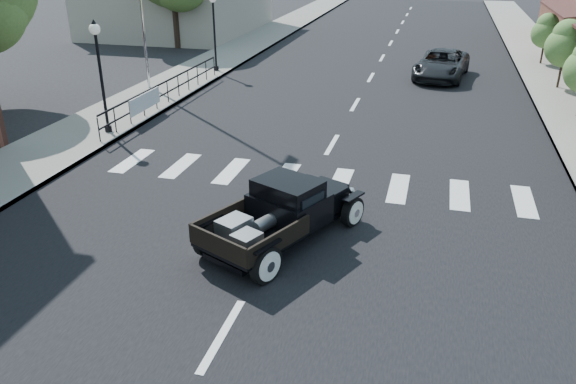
# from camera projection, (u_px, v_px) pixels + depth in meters

# --- Properties ---
(ground) EXTENTS (120.00, 120.00, 0.00)m
(ground) POSITION_uv_depth(u_px,v_px,m) (272.00, 250.00, 12.24)
(ground) COLOR black
(ground) RESTS_ON ground
(road) EXTENTS (14.00, 80.00, 0.02)m
(road) POSITION_uv_depth(u_px,v_px,m) (365.00, 87.00, 25.43)
(road) COLOR black
(road) RESTS_ON ground
(road_markings) EXTENTS (12.00, 60.00, 0.06)m
(road_markings) POSITION_uv_depth(u_px,v_px,m) (347.00, 119.00, 21.03)
(road_markings) COLOR silver
(road_markings) RESTS_ON ground
(sidewalk_left) EXTENTS (3.00, 80.00, 0.15)m
(sidewalk_left) POSITION_uv_depth(u_px,v_px,m) (192.00, 75.00, 27.39)
(sidewalk_left) COLOR gray
(sidewalk_left) RESTS_ON ground
(sidewalk_right) EXTENTS (3.00, 80.00, 0.15)m
(sidewalk_right) POSITION_uv_depth(u_px,v_px,m) (568.00, 99.00, 23.41)
(sidewalk_right) COLOR gray
(sidewalk_right) RESTS_ON ground
(railing) EXTENTS (0.08, 10.00, 1.00)m
(railing) POSITION_uv_depth(u_px,v_px,m) (167.00, 90.00, 22.47)
(railing) COLOR black
(railing) RESTS_ON sidewalk_left
(banner) EXTENTS (0.04, 2.20, 0.60)m
(banner) POSITION_uv_depth(u_px,v_px,m) (146.00, 108.00, 20.78)
(banner) COLOR silver
(banner) RESTS_ON sidewalk_left
(lamp_post_b) EXTENTS (0.36, 0.36, 3.71)m
(lamp_post_b) POSITION_uv_depth(u_px,v_px,m) (101.00, 78.00, 18.47)
(lamp_post_b) COLOR black
(lamp_post_b) RESTS_ON sidewalk_left
(lamp_post_c) EXTENTS (0.36, 0.36, 3.71)m
(lamp_post_c) POSITION_uv_depth(u_px,v_px,m) (214.00, 32.00, 27.26)
(lamp_post_c) COLOR black
(lamp_post_c) RESTS_ON sidewalk_left
(small_tree_d) EXTENTS (1.69, 1.69, 2.82)m
(small_tree_d) POSITION_uv_depth(u_px,v_px,m) (564.00, 55.00, 24.27)
(small_tree_d) COLOR #4A7234
(small_tree_d) RESTS_ON sidewalk_right
(small_tree_e) EXTENTS (1.48, 1.48, 2.46)m
(small_tree_e) POSITION_uv_depth(u_px,v_px,m) (545.00, 40.00, 29.07)
(small_tree_e) COLOR #4A7234
(small_tree_e) RESTS_ON sidewalk_right
(hotrod_pickup) EXTENTS (3.55, 4.65, 1.46)m
(hotrod_pickup) POSITION_uv_depth(u_px,v_px,m) (282.00, 212.00, 12.29)
(hotrod_pickup) COLOR black
(hotrod_pickup) RESTS_ON ground
(second_car) EXTENTS (2.81, 4.99, 1.32)m
(second_car) POSITION_uv_depth(u_px,v_px,m) (442.00, 65.00, 26.83)
(second_car) COLOR black
(second_car) RESTS_ON ground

